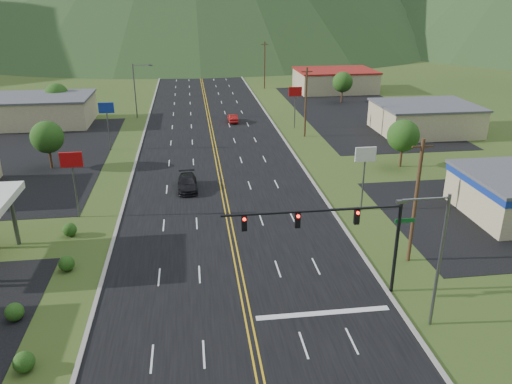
{
  "coord_description": "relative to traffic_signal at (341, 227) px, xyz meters",
  "views": [
    {
      "loc": [
        -3.09,
        -14.82,
        19.79
      ],
      "look_at": [
        1.97,
        22.94,
        4.5
      ],
      "focal_mm": 35.0,
      "sensor_mm": 36.0,
      "label": 1
    }
  ],
  "objects": [
    {
      "name": "tree_west_b",
      "position": [
        -31.48,
        58.0,
        -1.44
      ],
      "size": [
        3.84,
        3.84,
        5.82
      ],
      "color": "#382314",
      "rests_on": "ground"
    },
    {
      "name": "building_west_far",
      "position": [
        -34.48,
        54.0,
        -3.07
      ],
      "size": [
        18.4,
        11.4,
        4.5
      ],
      "color": "#CDBD8E",
      "rests_on": "ground"
    },
    {
      "name": "tree_east_b",
      "position": [
        19.52,
        64.0,
        -1.44
      ],
      "size": [
        3.84,
        3.84,
        5.82
      ],
      "color": "#382314",
      "rests_on": "ground"
    },
    {
      "name": "car_dark_mid",
      "position": [
        -10.24,
        21.69,
        -4.6
      ],
      "size": [
        2.12,
        5.04,
        1.45
      ],
      "primitive_type": "imported",
      "rotation": [
        0.0,
        0.0,
        0.02
      ],
      "color": "black",
      "rests_on": "ground"
    },
    {
      "name": "utility_pole_d",
      "position": [
        7.02,
        121.0,
        -0.2
      ],
      "size": [
        1.6,
        0.28,
        10.0
      ],
      "color": "#382314",
      "rests_on": "ground"
    },
    {
      "name": "utility_pole_a",
      "position": [
        7.02,
        4.0,
        -0.2
      ],
      "size": [
        1.6,
        0.28,
        10.0
      ],
      "color": "#382314",
      "rests_on": "ground"
    },
    {
      "name": "car_red_far",
      "position": [
        -2.72,
        50.99,
        -4.68
      ],
      "size": [
        1.5,
        3.97,
        1.3
      ],
      "primitive_type": "imported",
      "rotation": [
        0.0,
        0.0,
        3.17
      ],
      "color": "#9C1211",
      "rests_on": "ground"
    },
    {
      "name": "pole_sign_east_a",
      "position": [
        6.52,
        14.0,
        -0.28
      ],
      "size": [
        2.0,
        0.18,
        6.4
      ],
      "color": "#59595E",
      "rests_on": "ground"
    },
    {
      "name": "traffic_signal",
      "position": [
        0.0,
        0.0,
        0.0
      ],
      "size": [
        13.1,
        0.43,
        7.0
      ],
      "color": "black",
      "rests_on": "ground"
    },
    {
      "name": "streetlight_west",
      "position": [
        -18.16,
        56.0,
        -0.15
      ],
      "size": [
        3.28,
        0.25,
        9.0
      ],
      "color": "#59595E",
      "rests_on": "ground"
    },
    {
      "name": "pole_sign_west_a",
      "position": [
        -20.48,
        16.0,
        -0.28
      ],
      "size": [
        2.0,
        0.18,
        6.4
      ],
      "color": "#59595E",
      "rests_on": "ground"
    },
    {
      "name": "pole_sign_west_b",
      "position": [
        -20.48,
        38.0,
        -0.28
      ],
      "size": [
        2.0,
        0.18,
        6.4
      ],
      "color": "#59595E",
      "rests_on": "ground"
    },
    {
      "name": "pole_sign_east_b",
      "position": [
        6.52,
        46.0,
        -0.28
      ],
      "size": [
        2.0,
        0.18,
        6.4
      ],
      "color": "#59595E",
      "rests_on": "ground"
    },
    {
      "name": "tree_east_a",
      "position": [
        15.52,
        26.0,
        -1.44
      ],
      "size": [
        3.84,
        3.84,
        5.82
      ],
      "color": "#382314",
      "rests_on": "ground"
    },
    {
      "name": "tree_west_a",
      "position": [
        -26.48,
        31.0,
        -1.44
      ],
      "size": [
        3.84,
        3.84,
        5.82
      ],
      "color": "#382314",
      "rests_on": "ground"
    },
    {
      "name": "utility_pole_c",
      "position": [
        7.02,
        81.0,
        -0.2
      ],
      "size": [
        1.6,
        0.28,
        10.0
      ],
      "color": "#382314",
      "rests_on": "ground"
    },
    {
      "name": "streetlight_east",
      "position": [
        4.7,
        -4.0,
        -0.15
      ],
      "size": [
        3.28,
        0.25,
        9.0
      ],
      "color": "#59595E",
      "rests_on": "ground"
    },
    {
      "name": "building_east_mid",
      "position": [
        25.52,
        41.0,
        -3.17
      ],
      "size": [
        14.4,
        11.4,
        4.3
      ],
      "color": "#CDBD8E",
      "rests_on": "ground"
    },
    {
      "name": "utility_pole_b",
      "position": [
        7.02,
        41.0,
        -0.2
      ],
      "size": [
        1.6,
        0.28,
        10.0
      ],
      "color": "#382314",
      "rests_on": "ground"
    },
    {
      "name": "building_east_far",
      "position": [
        21.52,
        76.0,
        -3.07
      ],
      "size": [
        16.4,
        12.4,
        4.5
      ],
      "color": "#CDBD8E",
      "rests_on": "ground"
    }
  ]
}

